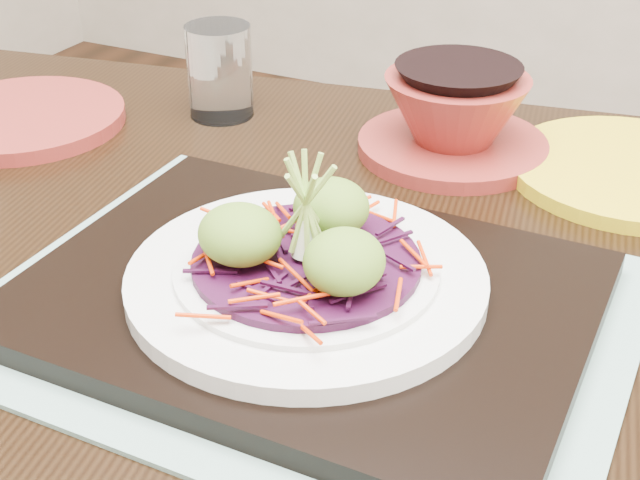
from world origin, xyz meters
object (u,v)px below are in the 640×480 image
at_px(dining_table, 323,367).
at_px(terracotta_bowl_set, 455,120).
at_px(serving_tray, 307,297).
at_px(water_glass, 220,71).
at_px(white_plate, 307,277).
at_px(yellow_plate, 631,170).
at_px(terracotta_side_plate, 23,118).

xyz_separation_m(dining_table, terracotta_bowl_set, (0.02, 0.23, 0.12)).
relative_size(serving_tray, water_glass, 4.02).
relative_size(white_plate, water_glass, 2.61).
bearing_deg(yellow_plate, water_glass, -174.66).
height_order(dining_table, water_glass, water_glass).
xyz_separation_m(terracotta_side_plate, terracotta_bowl_set, (0.39, 0.12, 0.03)).
height_order(white_plate, yellow_plate, white_plate).
xyz_separation_m(water_glass, terracotta_bowl_set, (0.23, 0.02, -0.01)).
bearing_deg(dining_table, serving_tray, -85.64).
bearing_deg(water_glass, dining_table, -44.74).
distance_m(terracotta_side_plate, water_glass, 0.20).
xyz_separation_m(serving_tray, white_plate, (0.00, -0.00, 0.02)).
height_order(terracotta_side_plate, water_glass, water_glass).
bearing_deg(serving_tray, yellow_plate, 62.07).
bearing_deg(terracotta_side_plate, water_glass, 33.66).
bearing_deg(white_plate, serving_tray, 90.00).
xyz_separation_m(dining_table, white_plate, (0.01, -0.05, 0.12)).
bearing_deg(dining_table, water_glass, 125.34).
height_order(serving_tray, terracotta_side_plate, serving_tray).
bearing_deg(terracotta_side_plate, dining_table, -15.92).
distance_m(dining_table, white_plate, 0.13).
distance_m(dining_table, yellow_plate, 0.32).
xyz_separation_m(dining_table, terracotta_side_plate, (-0.38, 0.11, 0.10)).
height_order(dining_table, serving_tray, serving_tray).
distance_m(serving_tray, water_glass, 0.35).
distance_m(white_plate, terracotta_side_plate, 0.42).
distance_m(dining_table, serving_tray, 0.11).
relative_size(dining_table, terracotta_side_plate, 6.09).
height_order(water_glass, terracotta_bowl_set, water_glass).
bearing_deg(terracotta_bowl_set, yellow_plate, 7.49).
xyz_separation_m(serving_tray, water_glass, (-0.23, 0.27, 0.03)).
height_order(terracotta_side_plate, terracotta_bowl_set, terracotta_bowl_set).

